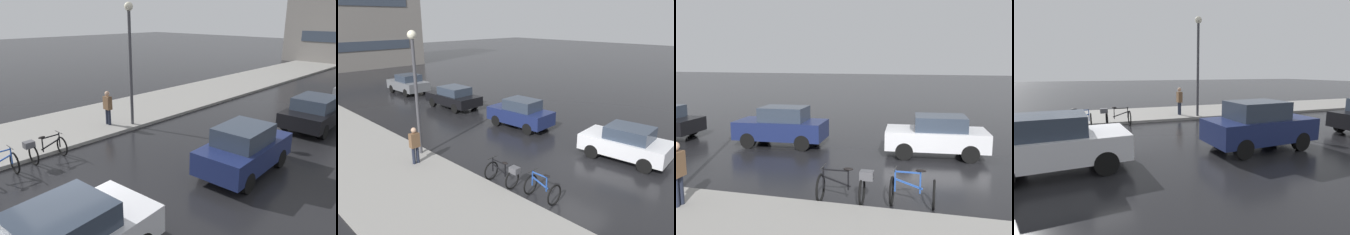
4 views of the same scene
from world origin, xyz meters
The scene contains 10 objects.
ground_plane centered at (0.00, 0.00, 0.00)m, with size 140.00×140.00×0.00m, color black.
sidewalk_kerb centered at (-6.00, 10.00, 0.07)m, with size 4.80×60.00×0.14m, color gray.
bicycle_nearest centered at (-3.04, -0.57, 0.41)m, with size 0.76×1.11×1.00m.
bicycle_second centered at (-3.26, 1.07, 0.50)m, with size 0.78×1.43×0.97m.
car_white centered at (2.24, -1.02, 0.79)m, with size 2.16×3.89×1.55m.
car_navy centered at (2.28, 5.35, 0.83)m, with size 1.92×3.85×1.66m.
car_black centered at (2.15, 11.63, 0.77)m, with size 1.99×4.18×1.51m.
car_grey centered at (2.25, 18.17, 0.79)m, with size 1.98×3.80×1.58m.
pedestrian centered at (-4.75, 4.91, 0.98)m, with size 0.40×0.24×1.73m.
streetlamp centered at (-4.01, 5.75, 3.59)m, with size 0.38×0.38×5.60m.
Camera 2 is at (-11.06, -6.85, 6.05)m, focal length 35.00 mm.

